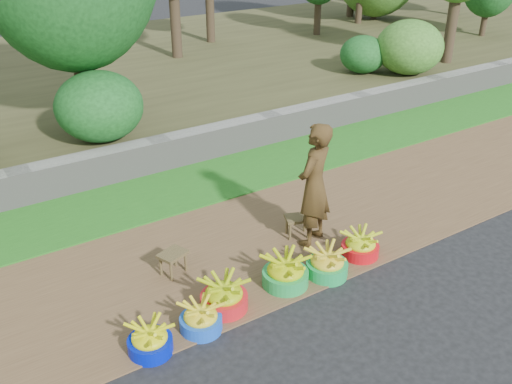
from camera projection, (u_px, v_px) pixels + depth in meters
ground_plane at (311, 295)px, 6.54m from camera, size 120.00×120.00×0.00m
dirt_shoulder at (252, 245)px, 7.47m from camera, size 80.00×2.50×0.02m
grass_verge at (183, 187)px, 8.95m from camera, size 80.00×1.50×0.04m
retaining_wall at (160, 154)px, 9.47m from camera, size 80.00×0.35×0.55m
earth_bank at (70, 85)px, 13.13m from camera, size 80.00×10.00×0.50m
basin_a at (150, 340)px, 5.66m from camera, size 0.45×0.45×0.34m
basin_b at (201, 318)px, 5.95m from camera, size 0.45×0.45×0.34m
basin_c at (224, 296)px, 6.24m from camera, size 0.53×0.53×0.39m
basin_d at (285, 272)px, 6.63m from camera, size 0.55×0.55×0.41m
basin_e at (327, 264)px, 6.81m from camera, size 0.50×0.50×0.38m
basin_f at (360, 245)px, 7.19m from camera, size 0.48×0.48×0.36m
stool_left at (173, 257)px, 6.80m from camera, size 0.39×0.35×0.29m
stool_right at (298, 221)px, 7.56m from camera, size 0.40×0.35×0.29m
vendor_woman at (314, 185)px, 7.17m from camera, size 0.71×0.61×1.65m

